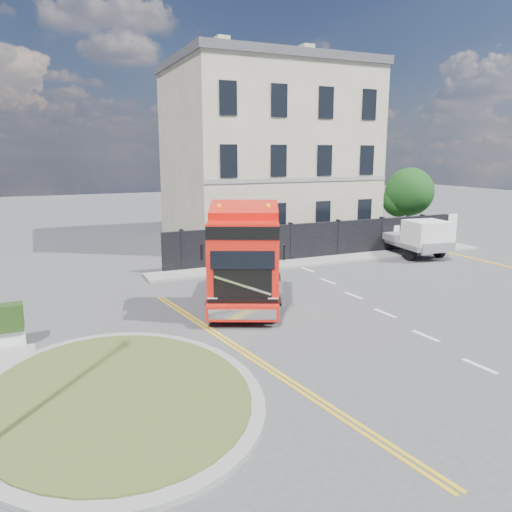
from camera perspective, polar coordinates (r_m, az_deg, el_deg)
name	(u,v)px	position (r m, az deg, el deg)	size (l,w,h in m)	color
ground	(309,321)	(17.62, 6.09, -7.37)	(120.00, 120.00, 0.00)	#424244
traffic_island	(117,395)	(12.78, -15.63, -15.02)	(6.80, 6.80, 0.17)	gray
hoarding_fence	(331,239)	(28.16, 8.56, 1.88)	(18.80, 0.25, 2.00)	black
georgian_building	(266,152)	(34.07, 1.10, 11.75)	(12.30, 10.30, 12.80)	beige
tree	(407,194)	(35.04, 16.85, 6.80)	(3.20, 3.20, 4.80)	#382619
pavement_far	(331,260)	(27.30, 8.53, -0.44)	(20.00, 1.60, 0.12)	gray
truck	(244,263)	(18.42, -1.35, -0.83)	(4.87, 6.91, 3.89)	black
flatbed_pickup	(418,237)	(29.25, 18.05, 2.08)	(2.61, 5.31, 2.12)	slate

